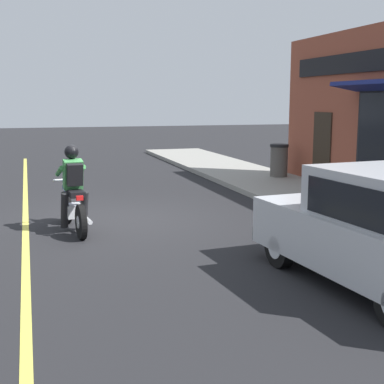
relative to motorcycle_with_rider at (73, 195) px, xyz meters
name	(u,v)px	position (x,y,z in m)	size (l,w,h in m)	color
ground_plane	(118,221)	(0.92, 0.61, -0.68)	(80.00, 80.00, 0.00)	black
sidewalk_curb	(273,184)	(5.84, 3.61, -0.61)	(2.60, 22.00, 0.14)	gray
lane_stripe	(25,200)	(-0.88, 3.61, -0.67)	(0.12, 19.80, 0.01)	#D1C64C
motorcycle_with_rider	(73,195)	(0.00, 0.00, 0.00)	(0.61, 2.02, 1.62)	black
car_hatchback	(381,231)	(3.51, -4.35, 0.09)	(1.94, 3.90, 1.57)	black
trash_bin	(279,160)	(6.49, 4.59, -0.04)	(0.56, 0.56, 0.98)	#514C47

